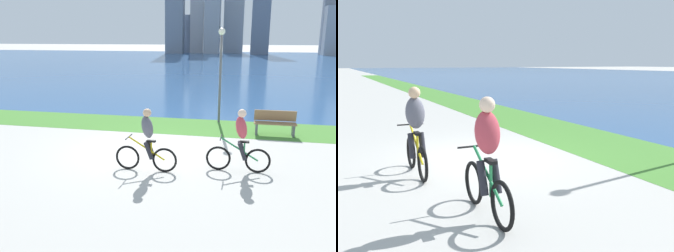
{
  "view_description": "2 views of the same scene",
  "coord_description": "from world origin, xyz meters",
  "views": [
    {
      "loc": [
        3.04,
        -10.35,
        3.53
      ],
      "look_at": [
        0.81,
        -0.06,
        0.88
      ],
      "focal_mm": 38.11,
      "sensor_mm": 36.0,
      "label": 1
    },
    {
      "loc": [
        7.62,
        -3.07,
        2.16
      ],
      "look_at": [
        0.56,
        0.3,
        0.82
      ],
      "focal_mm": 39.86,
      "sensor_mm": 36.0,
      "label": 2
    }
  ],
  "objects": [
    {
      "name": "cyclist_lead",
      "position": [
        0.58,
        -1.61,
        0.84
      ],
      "size": [
        1.71,
        0.52,
        1.71
      ],
      "color": "black",
      "rests_on": "ground"
    },
    {
      "name": "ground_plane",
      "position": [
        0.0,
        0.0,
        0.0
      ],
      "size": [
        300.0,
        300.0,
        0.0
      ],
      "primitive_type": "plane",
      "color": "#B2AFA8"
    },
    {
      "name": "grass_strip_bayside",
      "position": [
        0.0,
        3.47,
        0.0
      ],
      "size": [
        120.0,
        2.71,
        0.01
      ],
      "primitive_type": "cube",
      "color": "#478433",
      "rests_on": "ground"
    },
    {
      "name": "cyclist_trailing",
      "position": [
        3.0,
        -1.15,
        0.84
      ],
      "size": [
        1.71,
        0.52,
        1.71
      ],
      "color": "black",
      "rests_on": "ground"
    }
  ]
}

